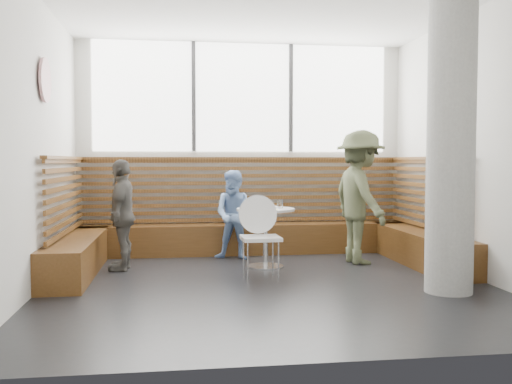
{
  "coord_description": "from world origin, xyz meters",
  "views": [
    {
      "loc": [
        -1.02,
        -6.27,
        1.39
      ],
      "look_at": [
        0.0,
        1.0,
        1.0
      ],
      "focal_mm": 40.0,
      "sensor_mm": 36.0,
      "label": 1
    }
  ],
  "objects": [
    {
      "name": "cafe_table",
      "position": [
        0.14,
        1.07,
        0.56
      ],
      "size": [
        0.76,
        0.76,
        0.78
      ],
      "color": "silver",
      "rests_on": "ground"
    },
    {
      "name": "child_left",
      "position": [
        -1.71,
        1.19,
        0.71
      ],
      "size": [
        0.42,
        0.86,
        1.42
      ],
      "primitive_type": "imported",
      "rotation": [
        0.0,
        0.0,
        -1.66
      ],
      "color": "#58554F",
      "rests_on": "ground"
    },
    {
      "name": "plate_near",
      "position": [
        0.04,
        1.16,
        0.79
      ],
      "size": [
        0.21,
        0.21,
        0.01
      ],
      "primitive_type": "cylinder",
      "color": "white",
      "rests_on": "cafe_table"
    },
    {
      "name": "wall_art",
      "position": [
        -2.46,
        0.4,
        2.3
      ],
      "size": [
        0.03,
        0.5,
        0.5
      ],
      "primitive_type": "cylinder",
      "rotation": [
        0.0,
        1.57,
        0.0
      ],
      "color": "white",
      "rests_on": "room"
    },
    {
      "name": "glass_right",
      "position": [
        0.33,
        1.08,
        0.84
      ],
      "size": [
        0.07,
        0.07,
        0.12
      ],
      "primitive_type": "cylinder",
      "color": "white",
      "rests_on": "cafe_table"
    },
    {
      "name": "glass_left",
      "position": [
        0.0,
        0.97,
        0.84
      ],
      "size": [
        0.07,
        0.07,
        0.11
      ],
      "primitive_type": "cylinder",
      "color": "white",
      "rests_on": "cafe_table"
    },
    {
      "name": "cafe_chair",
      "position": [
        -0.03,
        0.47,
        0.58
      ],
      "size": [
        0.47,
        0.46,
        0.98
      ],
      "rotation": [
        0.0,
        0.0,
        0.04
      ],
      "color": "white",
      "rests_on": "ground"
    },
    {
      "name": "menu_card",
      "position": [
        0.16,
        0.85,
        0.78
      ],
      "size": [
        0.21,
        0.16,
        0.0
      ],
      "primitive_type": "cube",
      "rotation": [
        0.0,
        0.0,
        -0.14
      ],
      "color": "#A5C64C",
      "rests_on": "cafe_table"
    },
    {
      "name": "glass_mid",
      "position": [
        0.16,
        0.98,
        0.84
      ],
      "size": [
        0.07,
        0.07,
        0.11
      ],
      "primitive_type": "cylinder",
      "color": "white",
      "rests_on": "cafe_table"
    },
    {
      "name": "booth",
      "position": [
        0.0,
        1.77,
        0.41
      ],
      "size": [
        5.0,
        2.5,
        1.44
      ],
      "color": "#4A2C12",
      "rests_on": "ground"
    },
    {
      "name": "child_back",
      "position": [
        -0.19,
        1.74,
        0.63
      ],
      "size": [
        0.73,
        0.64,
        1.27
      ],
      "primitive_type": "imported",
      "rotation": [
        0.0,
        0.0,
        -0.31
      ],
      "color": "#7B9ED5",
      "rests_on": "ground"
    },
    {
      "name": "adult_man",
      "position": [
        1.47,
        1.23,
        0.91
      ],
      "size": [
        0.83,
        1.26,
        1.82
      ],
      "primitive_type": "imported",
      "rotation": [
        0.0,
        0.0,
        1.71
      ],
      "color": "#4F573A",
      "rests_on": "ground"
    },
    {
      "name": "room",
      "position": [
        0.0,
        0.0,
        1.6
      ],
      "size": [
        5.0,
        5.0,
        3.2
      ],
      "color": "silver",
      "rests_on": "ground"
    },
    {
      "name": "concrete_column",
      "position": [
        1.85,
        -0.6,
        1.6
      ],
      "size": [
        0.5,
        0.5,
        3.2
      ],
      "primitive_type": "cylinder",
      "color": "gray",
      "rests_on": "ground"
    },
    {
      "name": "plate_far",
      "position": [
        0.24,
        1.24,
        0.79
      ],
      "size": [
        0.2,
        0.2,
        0.01
      ],
      "primitive_type": "cylinder",
      "color": "white",
      "rests_on": "cafe_table"
    }
  ]
}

